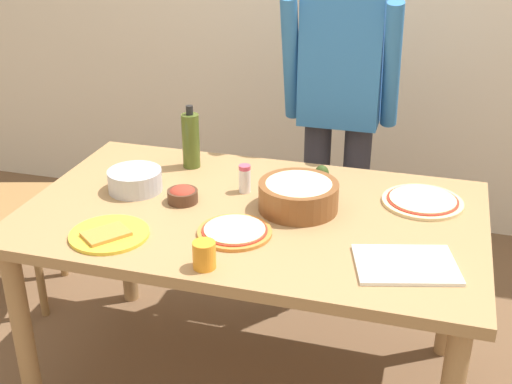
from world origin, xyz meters
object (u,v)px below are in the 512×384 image
pizza_raw_on_board (423,201)px  plate_with_slice (109,234)px  person_cook (340,103)px  small_sauce_bowl (183,194)px  dining_table (252,234)px  salt_shaker (245,179)px  olive_oil_bottle (191,140)px  pizza_cooked_on_tray (235,231)px  mixing_bowl_steel (135,180)px  avocado (322,174)px  cutting_board_white (406,265)px  cup_orange (204,255)px  popcorn_bowl (298,193)px

pizza_raw_on_board → plate_with_slice: bearing=-151.1°
person_cook → small_sauce_bowl: (-0.43, -0.76, -0.15)m
person_cook → plate_with_slice: bearing=-118.1°
dining_table → person_cook: size_ratio=0.99×
pizza_raw_on_board → salt_shaker: 0.65m
salt_shaker → olive_oil_bottle: bearing=148.3°
pizza_cooked_on_tray → mixing_bowl_steel: bearing=154.3°
person_cook → plate_with_slice: (-0.57, -1.06, -0.17)m
pizza_cooked_on_tray → avocado: (0.19, 0.48, 0.03)m
dining_table → plate_with_slice: 0.51m
olive_oil_bottle → cutting_board_white: 1.05m
person_cook → pizza_cooked_on_tray: (-0.18, -0.93, -0.17)m
person_cook → cutting_board_white: bearing=-69.2°
avocado → small_sauce_bowl: bearing=-145.8°
plate_with_slice → salt_shaker: size_ratio=2.45×
small_sauce_bowl → pizza_cooked_on_tray: bearing=-35.2°
avocado → dining_table: bearing=-121.6°
plate_with_slice → small_sauce_bowl: size_ratio=2.36×
olive_oil_bottle → avocado: olive_oil_bottle is taller
pizza_cooked_on_tray → avocado: size_ratio=3.51×
plate_with_slice → mixing_bowl_steel: (-0.07, 0.35, 0.03)m
small_sauce_bowl → salt_shaker: 0.24m
pizza_raw_on_board → cup_orange: cup_orange is taller
cup_orange → avocado: size_ratio=1.21×
person_cook → popcorn_bowl: bearing=-91.8°
mixing_bowl_steel → cup_orange: 0.62m
mixing_bowl_steel → plate_with_slice: bearing=-78.6°
popcorn_bowl → cutting_board_white: bearing=-35.8°
pizza_cooked_on_tray → plate_with_slice: size_ratio=0.95×
dining_table → cutting_board_white: 0.60m
plate_with_slice → popcorn_bowl: (0.55, 0.36, 0.05)m
person_cook → salt_shaker: (-0.24, -0.61, -0.13)m
person_cook → salt_shaker: person_cook is taller
pizza_cooked_on_tray → cutting_board_white: bearing=-5.2°
salt_shaker → small_sauce_bowl: bearing=-142.9°
small_sauce_bowl → plate_with_slice: bearing=-113.8°
cutting_board_white → avocado: size_ratio=4.29×
olive_oil_bottle → plate_with_slice: bearing=-94.5°
person_cook → cutting_board_white: (0.37, -0.98, -0.17)m
pizza_raw_on_board → small_sauce_bowl: size_ratio=2.62×
pizza_raw_on_board → popcorn_bowl: (-0.42, -0.17, 0.05)m
plate_with_slice → cutting_board_white: bearing=4.8°
pizza_raw_on_board → salt_shaker: size_ratio=2.72×
salt_shaker → cutting_board_white: 0.72m
cup_orange → avocado: bearing=72.8°
pizza_cooked_on_tray → salt_shaker: size_ratio=2.32×
pizza_raw_on_board → avocado: size_ratio=4.12×
pizza_cooked_on_tray → salt_shaker: bearing=101.1°
popcorn_bowl → avocado: popcorn_bowl is taller
plate_with_slice → small_sauce_bowl: small_sauce_bowl is taller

